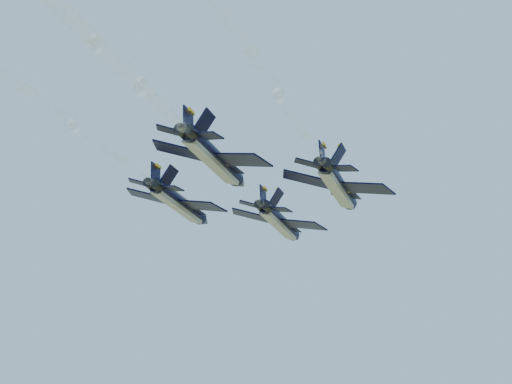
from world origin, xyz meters
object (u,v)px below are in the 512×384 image
(jet_lead, at_px, (280,222))
(jet_slot, at_px, (215,159))
(jet_right, at_px, (339,187))
(jet_left, at_px, (180,204))

(jet_lead, xyz_separation_m, jet_slot, (0.27, -24.82, 0.00))
(jet_lead, relative_size, jet_right, 1.00)
(jet_left, bearing_deg, jet_lead, 49.52)
(jet_lead, height_order, jet_slot, same)
(jet_slot, bearing_deg, jet_left, 128.08)
(jet_left, distance_m, jet_right, 21.27)
(jet_left, relative_size, jet_right, 1.00)
(jet_slot, bearing_deg, jet_right, 49.43)
(jet_lead, distance_m, jet_right, 16.09)
(jet_lead, relative_size, jet_slot, 1.00)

